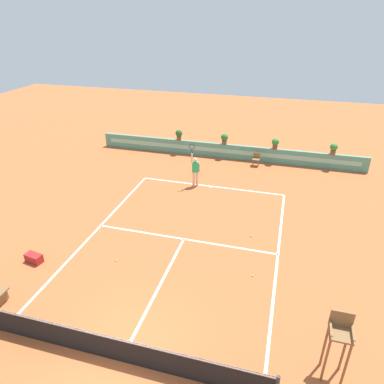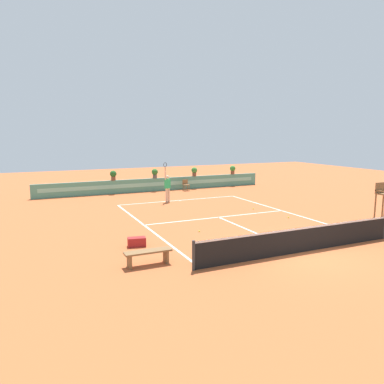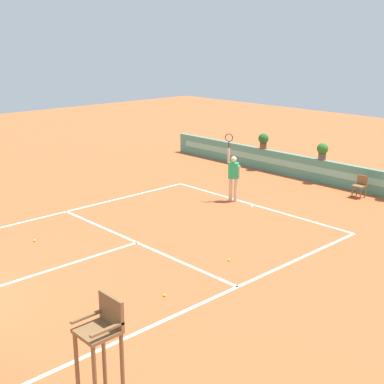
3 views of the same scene
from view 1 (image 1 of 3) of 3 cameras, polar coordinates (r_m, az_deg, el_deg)
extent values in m
plane|color=#B2562D|center=(15.66, -1.75, -8.36)|extent=(60.00, 60.00, 0.00)
cube|color=white|center=(20.55, 3.11, 0.94)|extent=(8.22, 0.10, 0.01)
cube|color=white|center=(15.97, -1.32, -7.55)|extent=(8.22, 0.10, 0.01)
cube|color=white|center=(13.61, -5.35, -14.97)|extent=(0.10, 6.40, 0.01)
cube|color=white|center=(17.10, -15.15, -6.00)|extent=(0.10, 11.89, 0.01)
cube|color=white|center=(15.13, 13.51, -10.70)|extent=(0.10, 11.89, 0.01)
cube|color=white|center=(20.46, 3.05, 0.82)|extent=(0.10, 0.20, 0.01)
cube|color=black|center=(11.29, -11.64, -23.57)|extent=(8.82, 0.02, 0.95)
cube|color=white|center=(10.95, -11.87, -22.09)|extent=(8.82, 0.03, 0.06)
cube|color=#4C8E7A|center=(24.41, 5.50, 6.51)|extent=(18.00, 0.20, 1.00)
cube|color=#7ABCA8|center=(24.29, 5.46, 6.54)|extent=(17.10, 0.01, 0.28)
cylinder|color=brown|center=(11.06, 20.61, -24.01)|extent=(0.07, 0.07, 1.60)
cylinder|color=brown|center=(11.15, 23.44, -24.16)|extent=(0.07, 0.07, 1.60)
cylinder|color=brown|center=(11.39, 20.47, -22.04)|extent=(0.07, 0.07, 1.60)
cylinder|color=brown|center=(11.48, 23.19, -22.20)|extent=(0.07, 0.07, 1.60)
cube|color=brown|center=(10.66, 22.75, -20.19)|extent=(0.60, 0.60, 0.06)
cube|color=brown|center=(10.67, 22.89, -18.15)|extent=(0.60, 0.06, 0.48)
cube|color=brown|center=(10.51, 21.37, -19.53)|extent=(0.06, 0.60, 0.04)
cube|color=brown|center=(10.61, 24.42, -19.72)|extent=(0.06, 0.60, 0.04)
cylinder|color=brown|center=(23.37, 9.71, 4.55)|extent=(0.05, 0.05, 0.45)
cylinder|color=brown|center=(23.35, 10.57, 4.44)|extent=(0.05, 0.05, 0.45)
cylinder|color=brown|center=(23.70, 9.81, 4.86)|extent=(0.05, 0.05, 0.45)
cylinder|color=brown|center=(23.67, 10.66, 4.76)|extent=(0.05, 0.05, 0.45)
cube|color=brown|center=(23.43, 10.23, 5.21)|extent=(0.44, 0.44, 0.04)
cube|color=brown|center=(23.54, 10.33, 5.83)|extent=(0.44, 0.04, 0.36)
cube|color=brown|center=(14.46, -28.04, -14.61)|extent=(0.08, 0.40, 0.45)
cube|color=maroon|center=(15.92, -24.01, -9.66)|extent=(0.75, 0.48, 0.36)
cylinder|color=beige|center=(20.37, 0.81, 2.12)|extent=(0.14, 0.14, 0.90)
cylinder|color=beige|center=(20.34, 0.26, 2.08)|extent=(0.14, 0.14, 0.90)
cube|color=#28B266|center=(20.05, 0.55, 4.04)|extent=(0.42, 0.36, 0.60)
sphere|color=beige|center=(19.88, 0.55, 5.18)|extent=(0.22, 0.22, 0.22)
cylinder|color=beige|center=(19.80, -0.01, 5.46)|extent=(0.09, 0.09, 0.55)
cylinder|color=black|center=(19.65, -0.01, 6.59)|extent=(0.04, 0.04, 0.24)
torus|color=#262626|center=(19.55, -0.01, 7.30)|extent=(0.29, 0.17, 0.31)
cylinder|color=beige|center=(20.11, 1.16, 3.96)|extent=(0.09, 0.09, 0.50)
sphere|color=#CCE033|center=(14.18, 9.68, -13.08)|extent=(0.07, 0.07, 0.07)
sphere|color=#CCE033|center=(15.02, -12.07, -10.67)|extent=(0.07, 0.07, 0.07)
sphere|color=#CCE033|center=(16.34, 9.48, -6.94)|extent=(0.07, 0.07, 0.07)
cylinder|color=brown|center=(23.89, 13.15, 7.08)|extent=(0.32, 0.32, 0.28)
sphere|color=#387F33|center=(23.77, 13.24, 7.85)|extent=(0.48, 0.48, 0.48)
cylinder|color=brown|center=(24.95, -2.10, 8.65)|extent=(0.32, 0.32, 0.28)
sphere|color=#235B23|center=(24.84, -2.12, 9.40)|extent=(0.48, 0.48, 0.48)
cylinder|color=#514C47|center=(24.21, 5.20, 7.97)|extent=(0.32, 0.32, 0.28)
sphere|color=#2D6B28|center=(24.10, 5.24, 8.74)|extent=(0.48, 0.48, 0.48)
cylinder|color=brown|center=(24.05, 21.66, 5.97)|extent=(0.32, 0.32, 0.28)
sphere|color=#387F33|center=(23.94, 21.80, 6.73)|extent=(0.48, 0.48, 0.48)
camera|label=2|loc=(14.48, -82.80, -18.04)|focal=34.33mm
camera|label=3|loc=(9.50, 75.43, -14.23)|focal=50.09mm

